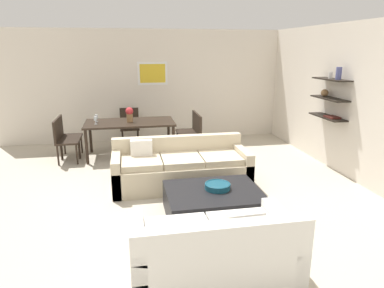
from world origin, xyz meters
The scene contains 17 objects.
ground_plane centered at (0.00, 0.00, 0.00)m, with size 18.00×18.00×0.00m, color #BCB29E.
back_wall_unit centered at (0.30, 3.53, 1.35)m, with size 8.40×0.09×2.70m.
right_wall_shelf_unit centered at (3.03, 0.60, 1.35)m, with size 0.34×8.20×2.70m.
sofa_beige centered at (-0.02, 0.34, 0.29)m, with size 2.26×0.90×0.78m.
loveseat_white centered at (-0.07, -2.17, 0.29)m, with size 1.63×0.90×0.78m.
coffee_table centered at (0.25, -0.87, 0.19)m, with size 1.29×1.03×0.38m.
decorative_bowl centered at (0.32, -0.83, 0.42)m, with size 0.36×0.36×0.08m.
dining_table centered at (-0.81, 2.18, 0.68)m, with size 1.86×0.97×0.75m.
dining_chair_head centered at (-0.81, 3.07, 0.50)m, with size 0.44×0.44×0.88m.
dining_chair_right_near centered at (0.53, 1.96, 0.50)m, with size 0.44×0.44×0.88m.
dining_chair_left_near centered at (-2.15, 1.96, 0.50)m, with size 0.44×0.44×0.88m.
dining_chair_right_far centered at (0.53, 2.40, 0.50)m, with size 0.44×0.44×0.88m.
dining_chair_left_far centered at (-2.15, 2.40, 0.50)m, with size 0.44×0.44×0.88m.
wine_glass_left_far centered at (-1.50, 2.30, 0.85)m, with size 0.06×0.06×0.15m.
wine_glass_head centered at (-0.81, 2.60, 0.87)m, with size 0.06×0.06×0.16m.
wine_glass_left_near centered at (-1.50, 2.06, 0.86)m, with size 0.07×0.07×0.16m.
centerpiece_vase centered at (-0.81, 2.16, 0.92)m, with size 0.16×0.16×0.31m.
Camera 1 is at (-0.85, -5.10, 2.25)m, focal length 32.31 mm.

